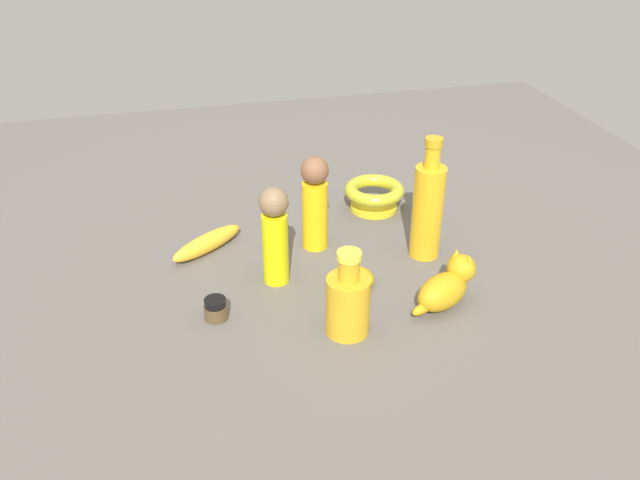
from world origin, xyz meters
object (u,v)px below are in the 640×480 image
object	(u,v)px
bottle_short	(348,301)
banana	(207,243)
person_figure_adult	(315,202)
cat_figurine	(447,285)
bangle	(352,279)
person_figure_child	(275,234)
nail_polish_jar	(216,309)
bottle_tall	(428,208)
bowl	(374,193)

from	to	relation	value
bottle_short	banana	distance (m)	0.38
bottle_short	person_figure_adult	distance (m)	0.29
cat_figurine	bangle	bearing A→B (deg)	-35.71
cat_figurine	banana	size ratio (longest dim) A/B	0.80
cat_figurine	person_figure_child	xyz separation A→B (m)	(0.28, -0.15, 0.06)
nail_polish_jar	bottle_tall	distance (m)	0.46
cat_figurine	person_figure_adult	xyz separation A→B (m)	(0.18, -0.26, 0.06)
person_figure_adult	bangle	bearing A→B (deg)	103.06
bottle_short	person_figure_adult	xyz separation A→B (m)	(-0.01, -0.29, 0.04)
person_figure_child	bottle_tall	distance (m)	0.31
nail_polish_jar	bowl	xyz separation A→B (m)	(-0.40, -0.33, 0.02)
banana	bangle	world-z (taller)	banana
cat_figurine	person_figure_child	size ratio (longest dim) A/B	0.71
bottle_short	bottle_tall	size ratio (longest dim) A/B	0.63
nail_polish_jar	bottle_tall	xyz separation A→B (m)	(-0.43, -0.11, 0.09)
bowl	banana	bearing A→B (deg)	13.96
person_figure_child	bowl	size ratio (longest dim) A/B	1.45
cat_figurine	nail_polish_jar	size ratio (longest dim) A/B	3.37
person_figure_child	person_figure_adult	xyz separation A→B (m)	(-0.10, -0.11, -0.00)
bottle_short	bowl	size ratio (longest dim) A/B	1.16
person_figure_child	nail_polish_jar	bearing A→B (deg)	36.38
banana	bottle_short	bearing A→B (deg)	-92.74
cat_figurine	banana	bearing A→B (deg)	-35.81
person_figure_adult	bottle_tall	size ratio (longest dim) A/B	0.79
bottle_short	banana	world-z (taller)	bottle_short
banana	bowl	xyz separation A→B (m)	(-0.39, -0.10, 0.02)
bottle_tall	person_figure_child	bearing A→B (deg)	4.12
person_figure_adult	bottle_tall	distance (m)	0.22
cat_figurine	person_figure_adult	world-z (taller)	person_figure_adult
banana	person_figure_child	bearing A→B (deg)	-85.35
banana	bottle_tall	distance (m)	0.45
bottle_short	bottle_tall	xyz separation A→B (m)	(-0.22, -0.20, 0.04)
banana	bottle_tall	xyz separation A→B (m)	(-0.43, 0.12, 0.09)
person_figure_child	banana	world-z (taller)	person_figure_child
cat_figurine	bangle	world-z (taller)	cat_figurine
person_figure_child	bottle_tall	world-z (taller)	bottle_tall
bangle	nail_polish_jar	bearing A→B (deg)	10.22
cat_figurine	person_figure_child	bearing A→B (deg)	-27.96
cat_figurine	nail_polish_jar	distance (m)	0.41
nail_polish_jar	person_figure_child	distance (m)	0.18
cat_figurine	person_figure_child	distance (m)	0.33
person_figure_adult	bangle	xyz separation A→B (m)	(-0.04, 0.15, -0.09)
person_figure_child	bottle_short	world-z (taller)	person_figure_child
nail_polish_jar	person_figure_child	xyz separation A→B (m)	(-0.12, -0.09, 0.08)
person_figure_child	bowl	world-z (taller)	person_figure_child
cat_figurine	banana	distance (m)	0.49
person_figure_child	person_figure_adult	size ratio (longest dim) A/B	0.98
nail_polish_jar	person_figure_adult	bearing A→B (deg)	-138.65
person_figure_adult	bowl	distance (m)	0.22
nail_polish_jar	banana	xyz separation A→B (m)	(-0.01, -0.23, -0.00)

